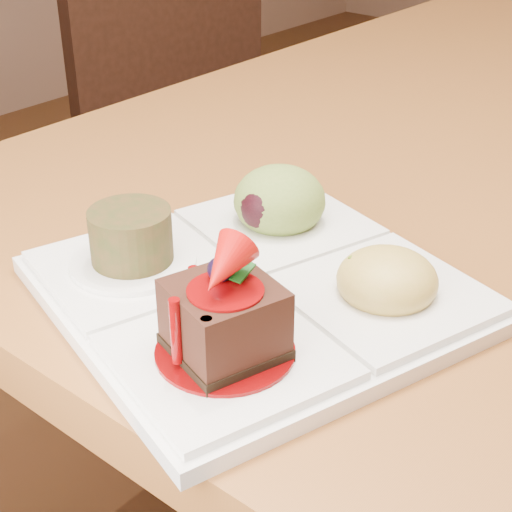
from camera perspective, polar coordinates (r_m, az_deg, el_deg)
The scene contains 2 objects.
chair_left at distance 1.56m, azimuth -3.95°, elevation 11.36°, with size 0.51×0.51×1.00m.
sampler_plate at distance 0.55m, azimuth 0.24°, elevation -1.12°, with size 0.33×0.33×0.10m.
Camera 1 is at (0.20, -1.11, 1.05)m, focal length 55.00 mm.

